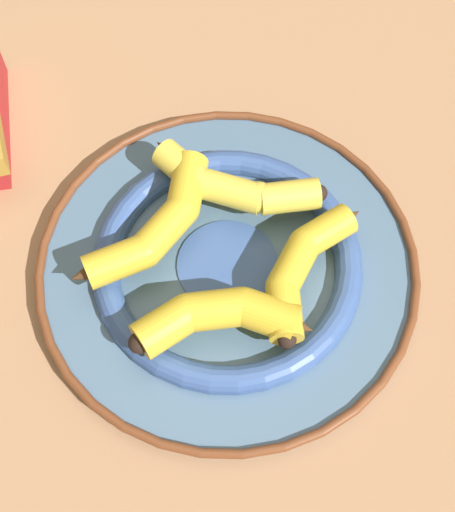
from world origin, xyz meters
The scene contains 6 objects.
ground_plane centered at (0.00, 0.00, 0.00)m, with size 2.80×2.80×0.00m, color #A87A56.
decorative_bowl centered at (0.02, 0.03, 0.01)m, with size 0.39×0.39×0.03m.
banana_a centered at (0.06, -0.03, 0.05)m, with size 0.19×0.09×0.03m.
banana_b centered at (-0.03, -0.03, 0.05)m, with size 0.12×0.17×0.03m.
banana_c centered at (-0.02, 0.09, 0.05)m, with size 0.16×0.09×0.03m.
banana_d centered at (0.07, 0.08, 0.05)m, with size 0.15×0.11×0.04m.
Camera 1 is at (0.22, 0.28, 0.65)m, focal length 50.00 mm.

